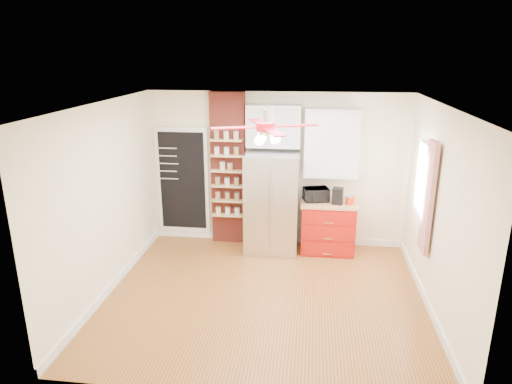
# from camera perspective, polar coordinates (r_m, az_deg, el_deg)

# --- Properties ---
(floor) EXTENTS (4.50, 4.50, 0.00)m
(floor) POSITION_cam_1_polar(r_m,az_deg,el_deg) (6.67, 1.06, -12.89)
(floor) COLOR #9A5F27
(floor) RESTS_ON ground
(ceiling) EXTENTS (4.50, 4.50, 0.00)m
(ceiling) POSITION_cam_1_polar(r_m,az_deg,el_deg) (5.80, 1.21, 10.80)
(ceiling) COLOR white
(ceiling) RESTS_ON wall_back
(wall_back) EXTENTS (4.50, 0.02, 2.70)m
(wall_back) POSITION_cam_1_polar(r_m,az_deg,el_deg) (8.02, 2.62, 2.79)
(wall_back) COLOR #FFF6CD
(wall_back) RESTS_ON floor
(wall_front) EXTENTS (4.50, 0.02, 2.70)m
(wall_front) POSITION_cam_1_polar(r_m,az_deg,el_deg) (4.28, -1.70, -10.65)
(wall_front) COLOR #FFF6CD
(wall_front) RESTS_ON floor
(wall_left) EXTENTS (0.02, 4.00, 2.70)m
(wall_left) POSITION_cam_1_polar(r_m,az_deg,el_deg) (6.71, -18.36, -1.01)
(wall_left) COLOR #FFF6CD
(wall_left) RESTS_ON floor
(wall_right) EXTENTS (0.02, 4.00, 2.70)m
(wall_right) POSITION_cam_1_polar(r_m,az_deg,el_deg) (6.30, 21.95, -2.57)
(wall_right) COLOR #FFF6CD
(wall_right) RESTS_ON floor
(chalkboard) EXTENTS (0.95, 0.05, 1.95)m
(chalkboard) POSITION_cam_1_polar(r_m,az_deg,el_deg) (8.34, -9.14, 1.39)
(chalkboard) COLOR white
(chalkboard) RESTS_ON wall_back
(brick_pillar) EXTENTS (0.60, 0.16, 2.70)m
(brick_pillar) POSITION_cam_1_polar(r_m,az_deg,el_deg) (8.05, -3.48, 2.84)
(brick_pillar) COLOR maroon
(brick_pillar) RESTS_ON floor
(fridge) EXTENTS (0.90, 0.70, 1.75)m
(fridge) POSITION_cam_1_polar(r_m,az_deg,el_deg) (7.80, 1.99, -1.25)
(fridge) COLOR silver
(fridge) RESTS_ON floor
(upper_glass_cabinet) EXTENTS (0.90, 0.35, 0.70)m
(upper_glass_cabinet) POSITION_cam_1_polar(r_m,az_deg,el_deg) (7.68, 2.22, 8.26)
(upper_glass_cabinet) COLOR white
(upper_glass_cabinet) RESTS_ON wall_back
(red_cabinet) EXTENTS (0.94, 0.64, 0.90)m
(red_cabinet) POSITION_cam_1_polar(r_m,az_deg,el_deg) (7.97, 8.97, -4.28)
(red_cabinet) COLOR #A3130B
(red_cabinet) RESTS_ON floor
(upper_shelf_unit) EXTENTS (0.90, 0.30, 1.15)m
(upper_shelf_unit) POSITION_cam_1_polar(r_m,az_deg,el_deg) (7.74, 9.43, 6.04)
(upper_shelf_unit) COLOR white
(upper_shelf_unit) RESTS_ON wall_back
(window) EXTENTS (0.04, 0.75, 1.05)m
(window) POSITION_cam_1_polar(r_m,az_deg,el_deg) (7.07, 20.22, 1.42)
(window) COLOR white
(window) RESTS_ON wall_right
(curtain) EXTENTS (0.06, 0.40, 1.55)m
(curtain) POSITION_cam_1_polar(r_m,az_deg,el_deg) (6.58, 20.73, -0.71)
(curtain) COLOR #AA1716
(curtain) RESTS_ON wall_right
(ceiling_fan) EXTENTS (1.40, 1.40, 0.44)m
(ceiling_fan) POSITION_cam_1_polar(r_m,az_deg,el_deg) (5.84, 1.19, 8.11)
(ceiling_fan) COLOR silver
(ceiling_fan) RESTS_ON ceiling
(toaster_oven) EXTENTS (0.47, 0.38, 0.23)m
(toaster_oven) POSITION_cam_1_polar(r_m,az_deg,el_deg) (7.80, 7.50, -0.31)
(toaster_oven) COLOR black
(toaster_oven) RESTS_ON red_cabinet
(coffee_maker) EXTENTS (0.20, 0.21, 0.27)m
(coffee_maker) POSITION_cam_1_polar(r_m,az_deg,el_deg) (7.71, 10.17, -0.49)
(coffee_maker) COLOR black
(coffee_maker) RESTS_ON red_cabinet
(canister_left) EXTENTS (0.11, 0.11, 0.13)m
(canister_left) POSITION_cam_1_polar(r_m,az_deg,el_deg) (7.72, 11.56, -1.10)
(canister_left) COLOR #B42A0A
(canister_left) RESTS_ON red_cabinet
(canister_right) EXTENTS (0.12, 0.12, 0.13)m
(canister_right) POSITION_cam_1_polar(r_m,az_deg,el_deg) (7.79, 11.87, -0.95)
(canister_right) COLOR red
(canister_right) RESTS_ON red_cabinet
(pantry_jar_oats) EXTENTS (0.13, 0.13, 0.14)m
(pantry_jar_oats) POSITION_cam_1_polar(r_m,az_deg,el_deg) (7.92, -4.22, 3.28)
(pantry_jar_oats) COLOR beige
(pantry_jar_oats) RESTS_ON brick_pillar
(pantry_jar_beans) EXTENTS (0.12, 0.12, 0.12)m
(pantry_jar_beans) POSITION_cam_1_polar(r_m,az_deg,el_deg) (7.89, -3.28, 3.15)
(pantry_jar_beans) COLOR olive
(pantry_jar_beans) RESTS_ON brick_pillar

